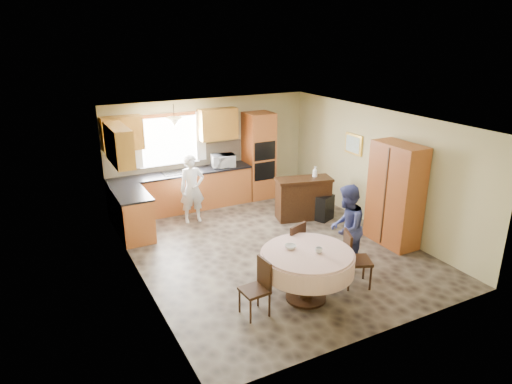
{
  "coord_description": "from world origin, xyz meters",
  "views": [
    {
      "loc": [
        -3.93,
        -6.91,
        3.95
      ],
      "look_at": [
        -0.17,
        0.3,
        1.08
      ],
      "focal_mm": 32.0,
      "sensor_mm": 36.0,
      "label": 1
    }
  ],
  "objects_px": {
    "oven_tower": "(259,156)",
    "dining_table": "(307,262)",
    "person_dining": "(346,228)",
    "cupboard": "(395,195)",
    "chair_left": "(259,285)",
    "chair_right": "(353,256)",
    "sideboard": "(303,200)",
    "chair_back": "(292,246)",
    "person_sink": "(192,189)"
  },
  "relations": [
    {
      "from": "chair_left",
      "to": "oven_tower",
      "type": "bearing_deg",
      "value": 148.34
    },
    {
      "from": "cupboard",
      "to": "person_sink",
      "type": "xyz_separation_m",
      "value": [
        -3.09,
        2.82,
        -0.25
      ]
    },
    {
      "from": "sideboard",
      "to": "person_dining",
      "type": "relative_size",
      "value": 0.8
    },
    {
      "from": "oven_tower",
      "to": "sideboard",
      "type": "distance_m",
      "value": 1.83
    },
    {
      "from": "chair_back",
      "to": "oven_tower",
      "type": "bearing_deg",
      "value": -129.34
    },
    {
      "from": "cupboard",
      "to": "dining_table",
      "type": "height_order",
      "value": "cupboard"
    },
    {
      "from": "chair_right",
      "to": "oven_tower",
      "type": "bearing_deg",
      "value": 14.76
    },
    {
      "from": "oven_tower",
      "to": "person_dining",
      "type": "xyz_separation_m",
      "value": [
        -0.41,
        -3.97,
        -0.29
      ]
    },
    {
      "from": "person_sink",
      "to": "chair_left",
      "type": "bearing_deg",
      "value": -90.26
    },
    {
      "from": "person_sink",
      "to": "sideboard",
      "type": "bearing_deg",
      "value": -18.22
    },
    {
      "from": "oven_tower",
      "to": "chair_left",
      "type": "bearing_deg",
      "value": -117.9
    },
    {
      "from": "oven_tower",
      "to": "cupboard",
      "type": "distance_m",
      "value": 3.72
    },
    {
      "from": "chair_left",
      "to": "chair_right",
      "type": "bearing_deg",
      "value": 85.98
    },
    {
      "from": "dining_table",
      "to": "chair_back",
      "type": "xyz_separation_m",
      "value": [
        0.21,
        0.76,
        -0.11
      ]
    },
    {
      "from": "dining_table",
      "to": "person_sink",
      "type": "relative_size",
      "value": 0.96
    },
    {
      "from": "person_sink",
      "to": "person_dining",
      "type": "xyz_separation_m",
      "value": [
        1.61,
        -3.23,
        0.02
      ]
    },
    {
      "from": "oven_tower",
      "to": "chair_right",
      "type": "distance_m",
      "value": 4.57
    },
    {
      "from": "sideboard",
      "to": "chair_right",
      "type": "xyz_separation_m",
      "value": [
        -0.86,
        -2.78,
        0.09
      ]
    },
    {
      "from": "chair_back",
      "to": "person_sink",
      "type": "distance_m",
      "value": 3.06
    },
    {
      "from": "person_sink",
      "to": "person_dining",
      "type": "height_order",
      "value": "person_dining"
    },
    {
      "from": "oven_tower",
      "to": "cupboard",
      "type": "height_order",
      "value": "oven_tower"
    },
    {
      "from": "person_sink",
      "to": "chair_right",
      "type": "bearing_deg",
      "value": -64.74
    },
    {
      "from": "oven_tower",
      "to": "chair_right",
      "type": "height_order",
      "value": "oven_tower"
    },
    {
      "from": "cupboard",
      "to": "person_dining",
      "type": "height_order",
      "value": "cupboard"
    },
    {
      "from": "chair_left",
      "to": "chair_back",
      "type": "distance_m",
      "value": 1.29
    },
    {
      "from": "sideboard",
      "to": "oven_tower",
      "type": "bearing_deg",
      "value": 110.86
    },
    {
      "from": "person_sink",
      "to": "person_dining",
      "type": "distance_m",
      "value": 3.61
    },
    {
      "from": "sideboard",
      "to": "person_sink",
      "type": "relative_size",
      "value": 0.82
    },
    {
      "from": "sideboard",
      "to": "cupboard",
      "type": "height_order",
      "value": "cupboard"
    },
    {
      "from": "chair_back",
      "to": "chair_left",
      "type": "bearing_deg",
      "value": 16.23
    },
    {
      "from": "person_dining",
      "to": "person_sink",
      "type": "bearing_deg",
      "value": -102.25
    },
    {
      "from": "dining_table",
      "to": "chair_right",
      "type": "xyz_separation_m",
      "value": [
        0.89,
        -0.0,
        -0.11
      ]
    },
    {
      "from": "dining_table",
      "to": "chair_left",
      "type": "distance_m",
      "value": 0.85
    },
    {
      "from": "chair_left",
      "to": "person_sink",
      "type": "bearing_deg",
      "value": 170.81
    },
    {
      "from": "chair_back",
      "to": "person_dining",
      "type": "distance_m",
      "value": 0.98
    },
    {
      "from": "sideboard",
      "to": "person_sink",
      "type": "height_order",
      "value": "person_sink"
    },
    {
      "from": "cupboard",
      "to": "person_dining",
      "type": "distance_m",
      "value": 1.55
    },
    {
      "from": "oven_tower",
      "to": "person_dining",
      "type": "relative_size",
      "value": 1.38
    },
    {
      "from": "dining_table",
      "to": "person_dining",
      "type": "relative_size",
      "value": 0.93
    },
    {
      "from": "chair_left",
      "to": "person_dining",
      "type": "height_order",
      "value": "person_dining"
    },
    {
      "from": "chair_left",
      "to": "person_sink",
      "type": "relative_size",
      "value": 0.58
    },
    {
      "from": "dining_table",
      "to": "chair_left",
      "type": "xyz_separation_m",
      "value": [
        -0.84,
        0.0,
        -0.16
      ]
    },
    {
      "from": "dining_table",
      "to": "chair_right",
      "type": "height_order",
      "value": "chair_right"
    },
    {
      "from": "oven_tower",
      "to": "dining_table",
      "type": "distance_m",
      "value": 4.76
    },
    {
      "from": "sideboard",
      "to": "chair_left",
      "type": "xyz_separation_m",
      "value": [
        -2.58,
        -2.77,
        0.04
      ]
    },
    {
      "from": "chair_back",
      "to": "person_dining",
      "type": "relative_size",
      "value": 0.62
    },
    {
      "from": "chair_left",
      "to": "chair_right",
      "type": "relative_size",
      "value": 0.91
    },
    {
      "from": "person_dining",
      "to": "dining_table",
      "type": "bearing_deg",
      "value": -14.44
    },
    {
      "from": "sideboard",
      "to": "cupboard",
      "type": "xyz_separation_m",
      "value": [
        0.86,
        -1.85,
        0.56
      ]
    },
    {
      "from": "oven_tower",
      "to": "chair_back",
      "type": "xyz_separation_m",
      "value": [
        -1.33,
        -3.72,
        -0.53
      ]
    }
  ]
}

